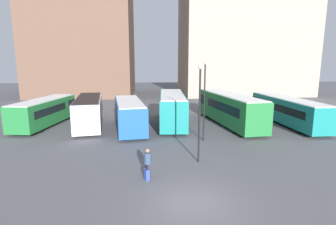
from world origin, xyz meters
TOP-DOWN VIEW (x-y plane):
  - ground_plane at (0.00, 0.00)m, footprint 160.00×160.00m
  - building_block_left at (-15.04, 45.56)m, footprint 19.45×17.79m
  - building_block_right at (17.97, 45.56)m, footprint 25.31×17.33m
  - bus_0 at (-12.87, 16.73)m, footprint 3.83×9.77m
  - bus_1 at (-8.16, 16.02)m, footprint 3.92×9.88m
  - bus_2 at (-3.93, 14.42)m, footprint 3.82×9.43m
  - bus_3 at (0.50, 16.52)m, footprint 3.15×10.91m
  - bus_4 at (6.55, 16.08)m, footprint 4.09×12.62m
  - bus_5 at (12.88, 15.65)m, footprint 2.89×12.26m
  - traveler at (-2.09, 3.19)m, footprint 0.56×0.56m
  - suitcase at (-2.15, 2.68)m, footprint 0.34×0.41m
  - lamp_post_0 at (1.26, 5.19)m, footprint 0.28×0.28m
  - lamp_post_1 at (2.62, 10.06)m, footprint 0.28×0.28m

SIDE VIEW (x-z plane):
  - ground_plane at x=0.00m, z-range 0.00..0.00m
  - suitcase at x=-2.15m, z-range -0.13..0.77m
  - traveler at x=-2.09m, z-range 0.16..1.81m
  - bus_0 at x=-12.87m, z-range 0.12..2.92m
  - bus_5 at x=12.88m, z-range 0.14..2.96m
  - bus_2 at x=-3.93m, z-range 0.12..3.00m
  - bus_1 at x=-8.16m, z-range 0.13..3.15m
  - bus_4 at x=6.55m, z-range 0.15..3.40m
  - bus_3 at x=0.50m, z-range 0.14..3.41m
  - lamp_post_0 at x=1.26m, z-range 0.52..6.87m
  - lamp_post_1 at x=2.62m, z-range 0.52..7.14m
  - building_block_right at x=17.97m, z-range 0.00..30.51m
  - building_block_left at x=-15.04m, z-range 0.00..32.01m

